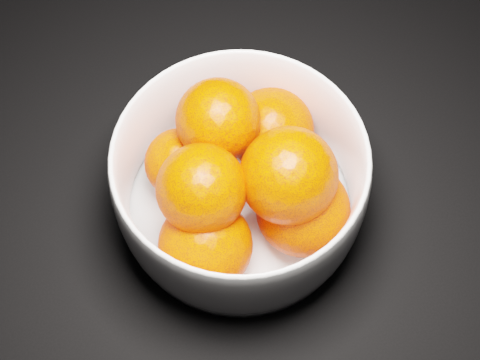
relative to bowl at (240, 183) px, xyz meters
name	(u,v)px	position (x,y,z in m)	size (l,w,h in m)	color
bowl	(240,183)	(0.00, 0.00, 0.00)	(0.24, 0.24, 0.12)	white
orange_pile	(246,179)	(0.00, -0.01, 0.02)	(0.19, 0.18, 0.14)	#FF3900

